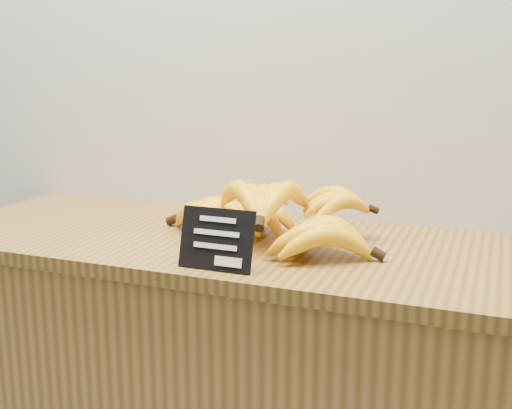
# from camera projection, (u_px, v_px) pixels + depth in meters

# --- Properties ---
(counter_top) EXTENTS (1.52, 0.54, 0.03)m
(counter_top) POSITION_uv_depth(u_px,v_px,m) (264.00, 247.00, 1.39)
(counter_top) COLOR olive
(counter_top) RESTS_ON counter
(chalkboard_sign) EXTENTS (0.14, 0.04, 0.11)m
(chalkboard_sign) POSITION_uv_depth(u_px,v_px,m) (216.00, 239.00, 1.18)
(chalkboard_sign) COLOR black
(chalkboard_sign) RESTS_ON counter_top
(banana_pile) EXTENTS (0.52, 0.36, 0.13)m
(banana_pile) POSITION_uv_depth(u_px,v_px,m) (268.00, 216.00, 1.36)
(banana_pile) COLOR yellow
(banana_pile) RESTS_ON counter_top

